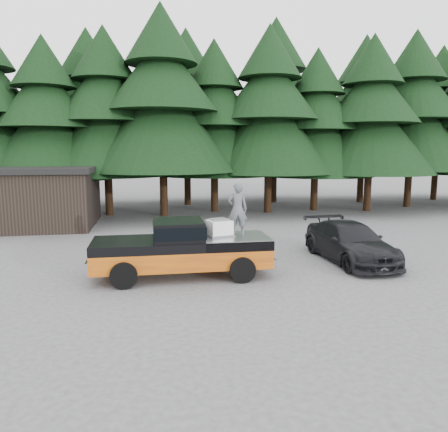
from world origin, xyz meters
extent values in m
plane|color=#474749|center=(0.00, 0.00, 0.00)|extent=(120.00, 120.00, 0.00)
cube|color=black|center=(-0.99, 0.69, 1.62)|extent=(1.66, 1.90, 0.59)
cube|color=white|center=(0.39, 0.77, 1.59)|extent=(0.90, 0.81, 0.52)
imported|color=#4D5254|center=(1.01, 0.76, 2.23)|extent=(0.71, 0.51, 1.80)
imported|color=black|center=(5.58, 1.70, 0.73)|extent=(2.30, 5.14, 1.46)
cube|color=black|center=(-9.00, 12.00, 1.50)|extent=(8.00, 6.00, 3.00)
cube|color=black|center=(-9.00, 12.00, 3.15)|extent=(8.40, 6.40, 0.30)
camera|label=1|loc=(-1.90, -13.50, 4.22)|focal=35.00mm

